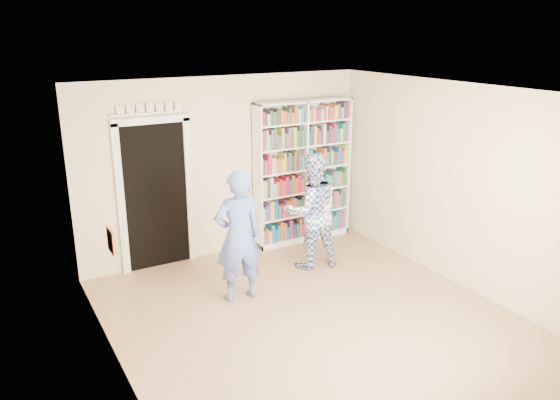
# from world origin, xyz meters

# --- Properties ---
(floor) EXTENTS (5.00, 5.00, 0.00)m
(floor) POSITION_xyz_m (0.00, 0.00, 0.00)
(floor) COLOR #A67750
(floor) RESTS_ON ground
(ceiling) EXTENTS (5.00, 5.00, 0.00)m
(ceiling) POSITION_xyz_m (0.00, 0.00, 2.70)
(ceiling) COLOR white
(ceiling) RESTS_ON wall_back
(wall_back) EXTENTS (4.50, 0.00, 4.50)m
(wall_back) POSITION_xyz_m (0.00, 2.50, 1.35)
(wall_back) COLOR beige
(wall_back) RESTS_ON floor
(wall_left) EXTENTS (0.00, 5.00, 5.00)m
(wall_left) POSITION_xyz_m (-2.25, 0.00, 1.35)
(wall_left) COLOR beige
(wall_left) RESTS_ON floor
(wall_right) EXTENTS (0.00, 5.00, 5.00)m
(wall_right) POSITION_xyz_m (2.25, 0.00, 1.35)
(wall_right) COLOR beige
(wall_right) RESTS_ON floor
(bookshelf) EXTENTS (1.66, 0.31, 2.28)m
(bookshelf) POSITION_xyz_m (1.27, 2.34, 1.15)
(bookshelf) COLOR white
(bookshelf) RESTS_ON floor
(doorway) EXTENTS (1.10, 0.08, 2.43)m
(doorway) POSITION_xyz_m (-1.10, 2.48, 1.18)
(doorway) COLOR black
(doorway) RESTS_ON floor
(wall_art) EXTENTS (0.03, 0.25, 0.25)m
(wall_art) POSITION_xyz_m (-2.23, 0.20, 1.40)
(wall_art) COLOR brown
(wall_art) RESTS_ON wall_left
(man_blue) EXTENTS (0.65, 0.45, 1.71)m
(man_blue) POSITION_xyz_m (-0.53, 0.97, 0.85)
(man_blue) COLOR #5670C0
(man_blue) RESTS_ON floor
(man_plaid) EXTENTS (0.91, 0.76, 1.69)m
(man_plaid) POSITION_xyz_m (0.81, 1.37, 0.85)
(man_plaid) COLOR #2E438E
(man_plaid) RESTS_ON floor
(paper_sheet) EXTENTS (0.20, 0.12, 0.31)m
(paper_sheet) POSITION_xyz_m (0.98, 1.18, 1.06)
(paper_sheet) COLOR white
(paper_sheet) RESTS_ON man_plaid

